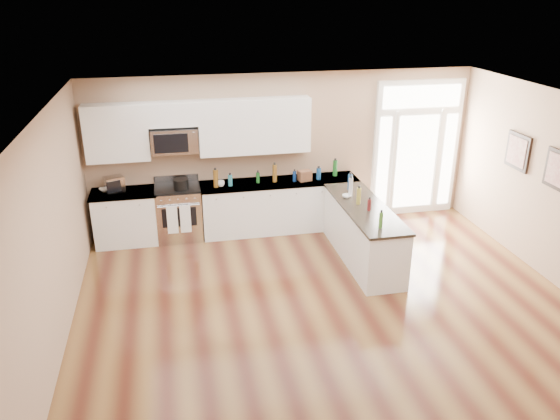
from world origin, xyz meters
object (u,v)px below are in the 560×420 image
stockpot (181,184)px  kitchen_range (179,212)px  toaster_oven (114,184)px  peninsula_cabinet (363,235)px

stockpot → kitchen_range: bearing=123.7°
kitchen_range → toaster_oven: toaster_oven is taller
peninsula_cabinet → toaster_oven: bearing=159.2°
peninsula_cabinet → stockpot: size_ratio=9.09×
toaster_oven → peninsula_cabinet: bearing=-41.2°
stockpot → toaster_oven: 1.12m
toaster_oven → kitchen_range: bearing=-23.0°
peninsula_cabinet → kitchen_range: bearing=153.4°
kitchen_range → peninsula_cabinet: bearing=-26.6°
stockpot → toaster_oven: size_ratio=0.84×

